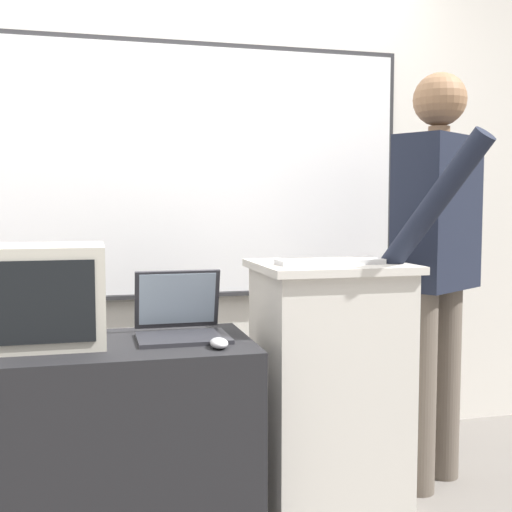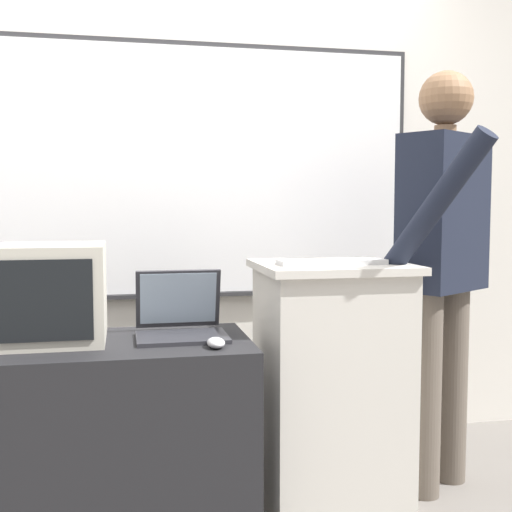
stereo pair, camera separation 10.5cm
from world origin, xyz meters
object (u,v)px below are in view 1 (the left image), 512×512
(crt_monitor, at_px, (50,294))
(wireless_keyboard, at_px, (330,262))
(lectern_podium, at_px, (328,384))
(laptop, at_px, (180,318))
(side_desk, at_px, (124,446))
(computer_mouse_by_laptop, at_px, (219,343))
(person_presenter, at_px, (437,250))

(crt_monitor, bearing_deg, wireless_keyboard, 0.56)
(lectern_podium, bearing_deg, laptop, -173.44)
(side_desk, relative_size, laptop, 2.79)
(wireless_keyboard, bearing_deg, side_desk, -174.76)
(laptop, bearing_deg, computer_mouse_by_laptop, -66.97)
(wireless_keyboard, height_order, crt_monitor, crt_monitor)
(computer_mouse_by_laptop, bearing_deg, side_desk, 152.44)
(lectern_podium, relative_size, crt_monitor, 2.56)
(lectern_podium, distance_m, wireless_keyboard, 0.51)
(lectern_podium, xyz_separation_m, wireless_keyboard, (-0.02, -0.07, 0.50))
(wireless_keyboard, distance_m, computer_mouse_by_laptop, 0.59)
(side_desk, height_order, crt_monitor, crt_monitor)
(side_desk, distance_m, person_presenter, 1.50)
(lectern_podium, height_order, crt_monitor, crt_monitor)
(side_desk, xyz_separation_m, person_presenter, (1.33, 0.20, 0.66))
(lectern_podium, bearing_deg, wireless_keyboard, -109.05)
(side_desk, relative_size, person_presenter, 0.51)
(wireless_keyboard, bearing_deg, person_presenter, 13.25)
(laptop, relative_size, crt_monitor, 0.84)
(person_presenter, xyz_separation_m, computer_mouse_by_laptop, (-1.02, -0.36, -0.27))
(lectern_podium, distance_m, side_desk, 0.84)
(side_desk, bearing_deg, crt_monitor, 165.21)
(laptop, bearing_deg, lectern_podium, 6.56)
(laptop, distance_m, crt_monitor, 0.46)
(side_desk, xyz_separation_m, wireless_keyboard, (0.79, 0.07, 0.63))
(side_desk, distance_m, wireless_keyboard, 1.02)
(lectern_podium, xyz_separation_m, crt_monitor, (-1.06, -0.08, 0.41))
(lectern_podium, relative_size, side_desk, 1.10)
(laptop, height_order, computer_mouse_by_laptop, laptop)
(crt_monitor, bearing_deg, computer_mouse_by_laptop, -22.31)
(laptop, xyz_separation_m, crt_monitor, (-0.45, -0.01, 0.11))
(wireless_keyboard, xyz_separation_m, computer_mouse_by_laptop, (-0.48, -0.24, -0.24))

